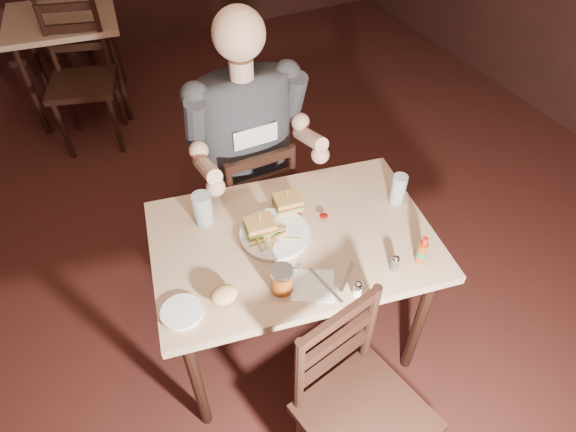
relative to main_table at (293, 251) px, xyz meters
name	(u,v)px	position (x,y,z in m)	size (l,w,h in m)	color
room_shell	(220,78)	(-0.16, 0.27, 0.71)	(7.00, 7.00, 7.00)	black
main_table	(293,251)	(0.00, 0.00, 0.00)	(1.27, 0.95, 0.77)	tan
bg_table	(63,28)	(-0.60, 2.77, 0.00)	(0.89, 0.89, 0.77)	tan
chair_far	(250,201)	(0.04, 0.62, -0.25)	(0.41, 0.44, 0.88)	black
chair_near	(366,417)	(-0.02, -0.68, -0.23)	(0.42, 0.46, 0.91)	black
bg_chair_far	(65,33)	(-0.60, 3.32, -0.27)	(0.39, 0.42, 0.84)	black
bg_chair_near	(82,84)	(-0.60, 2.22, -0.19)	(0.45, 0.50, 0.98)	black
diner	(249,123)	(0.04, 0.57, 0.29)	(0.60, 0.47, 1.05)	#313336
dinner_plate	(275,235)	(-0.07, 0.04, 0.09)	(0.29, 0.29, 0.02)	white
sandwich_left	(260,223)	(-0.12, 0.08, 0.15)	(0.12, 0.10, 0.10)	tan
sandwich_right	(288,199)	(0.05, 0.16, 0.15)	(0.12, 0.10, 0.10)	tan
fries_pile	(270,235)	(-0.09, 0.02, 0.12)	(0.23, 0.16, 0.04)	#DEBD69
ketchup_dollop	(324,216)	(0.17, 0.04, 0.11)	(0.04, 0.04, 0.01)	maroon
glass_left	(203,209)	(-0.30, 0.25, 0.16)	(0.08, 0.08, 0.15)	silver
glass_right	(398,189)	(0.51, 0.00, 0.16)	(0.06, 0.06, 0.15)	silver
hot_sauce	(422,250)	(0.40, -0.33, 0.15)	(0.04, 0.04, 0.13)	#80380E
salt_shaker	(358,288)	(0.09, -0.36, 0.12)	(0.03, 0.03, 0.06)	white
pepper_shaker	(395,263)	(0.28, -0.32, 0.12)	(0.03, 0.03, 0.06)	#38332D
syrup_dispenser	(282,280)	(-0.15, -0.22, 0.14)	(0.09, 0.09, 0.11)	#80380E
napkin	(313,285)	(-0.04, -0.26, 0.09)	(0.16, 0.15, 0.00)	white
knife	(326,285)	(0.00, -0.28, 0.09)	(0.01, 0.19, 0.00)	silver
fork	(347,276)	(0.10, -0.28, 0.09)	(0.01, 0.15, 0.00)	silver
side_plate	(182,313)	(-0.53, -0.16, 0.09)	(0.15, 0.15, 0.01)	white
bread_roll	(224,295)	(-0.37, -0.18, 0.13)	(0.10, 0.08, 0.06)	tan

